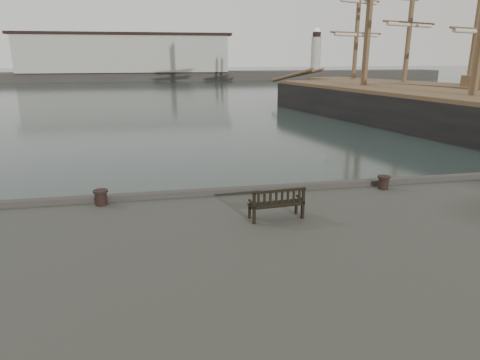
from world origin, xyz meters
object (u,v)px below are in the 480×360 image
(bench, at_px, (276,209))
(bollard_right, at_px, (383,183))
(bollard_left, at_px, (101,198))
(tall_ship_main, at_px, (468,123))
(tall_ship_far, at_px, (402,98))

(bench, relative_size, bollard_right, 3.47)
(bench, xyz_separation_m, bollard_left, (-4.83, 2.07, -0.04))
(tall_ship_main, bearing_deg, bench, -151.12)
(bollard_left, relative_size, tall_ship_main, 0.01)
(bollard_left, height_order, bollard_right, bollard_left)
(bench, distance_m, tall_ship_main, 27.22)
(bollard_right, bearing_deg, tall_ship_main, 45.16)
(bench, relative_size, bollard_left, 3.33)
(tall_ship_main, bearing_deg, bollard_left, -160.30)
(bench, distance_m, tall_ship_far, 45.96)
(bollard_right, distance_m, tall_ship_main, 22.81)
(bollard_right, xyz_separation_m, tall_ship_far, (22.26, 35.61, -0.98))
(bench, distance_m, bollard_left, 5.25)
(bollard_left, xyz_separation_m, bollard_right, (9.08, -0.15, -0.01))
(bollard_left, xyz_separation_m, tall_ship_main, (25.15, 16.02, -0.96))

